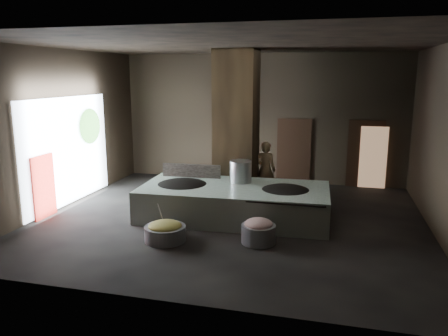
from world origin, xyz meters
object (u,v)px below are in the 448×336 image
(stock_pot, at_px, (241,172))
(cook, at_px, (265,169))
(wok_right, at_px, (285,193))
(veg_basin, at_px, (165,233))
(hearth_platform, at_px, (234,202))
(meat_basin, at_px, (258,234))
(wok_left, at_px, (182,188))

(stock_pot, bearing_deg, cook, 75.78)
(stock_pot, distance_m, cook, 1.76)
(wok_right, relative_size, stock_pot, 2.25)
(veg_basin, bearing_deg, hearth_platform, 60.17)
(stock_pot, bearing_deg, hearth_platform, -95.19)
(hearth_platform, height_order, meat_basin, hearth_platform)
(hearth_platform, relative_size, cook, 2.80)
(meat_basin, bearing_deg, wok_right, 76.47)
(hearth_platform, bearing_deg, veg_basin, -122.18)
(wok_left, distance_m, wok_right, 2.80)
(hearth_platform, xyz_separation_m, veg_basin, (-1.17, -2.03, -0.25))
(cook, bearing_deg, wok_right, 118.83)
(veg_basin, bearing_deg, cook, 68.95)
(veg_basin, bearing_deg, wok_left, 98.13)
(hearth_platform, distance_m, wok_left, 1.49)
(hearth_platform, bearing_deg, meat_basin, -62.15)
(wok_right, distance_m, meat_basin, 1.81)
(hearth_platform, height_order, wok_left, wok_left)
(wok_right, bearing_deg, cook, 111.78)
(cook, xyz_separation_m, meat_basin, (0.47, -3.86, -0.67))
(hearth_platform, distance_m, stock_pot, 0.89)
(wok_left, relative_size, cook, 0.88)
(wok_right, xyz_separation_m, veg_basin, (-2.52, -2.08, -0.57))
(stock_pot, xyz_separation_m, cook, (0.43, 1.69, -0.25))
(wok_right, bearing_deg, hearth_platform, -177.88)
(wok_left, bearing_deg, wok_right, 2.05)
(hearth_platform, bearing_deg, wok_right, -0.22)
(meat_basin, bearing_deg, cook, 96.93)
(meat_basin, bearing_deg, wok_left, 146.66)
(hearth_platform, relative_size, wok_right, 3.41)
(wok_left, relative_size, stock_pot, 2.42)
(hearth_platform, distance_m, veg_basin, 2.36)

